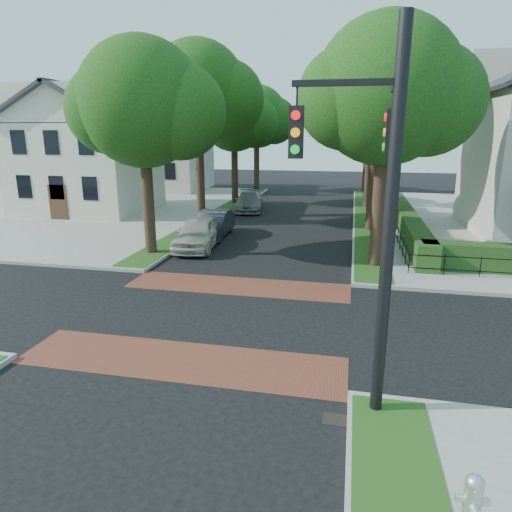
% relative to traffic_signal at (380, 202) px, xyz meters
% --- Properties ---
extents(ground, '(120.00, 120.00, 0.00)m').
position_rel_traffic_signal_xyz_m(ground, '(-4.89, 4.41, -4.71)').
color(ground, black).
rests_on(ground, ground).
extents(sidewalk_nw, '(30.00, 30.00, 0.15)m').
position_rel_traffic_signal_xyz_m(sidewalk_nw, '(-24.39, 23.41, -4.63)').
color(sidewalk_nw, gray).
rests_on(sidewalk_nw, ground).
extents(crosswalk_far, '(9.00, 2.20, 0.01)m').
position_rel_traffic_signal_xyz_m(crosswalk_far, '(-4.89, 7.61, -4.70)').
color(crosswalk_far, brown).
rests_on(crosswalk_far, ground).
extents(crosswalk_near, '(9.00, 2.20, 0.01)m').
position_rel_traffic_signal_xyz_m(crosswalk_near, '(-4.89, 1.21, -4.70)').
color(crosswalk_near, brown).
rests_on(crosswalk_near, ground).
extents(storm_drain, '(0.65, 0.45, 0.01)m').
position_rel_traffic_signal_xyz_m(storm_drain, '(-0.59, -0.59, -4.70)').
color(storm_drain, black).
rests_on(storm_drain, ground).
extents(grass_strip_ne, '(1.60, 29.80, 0.02)m').
position_rel_traffic_signal_xyz_m(grass_strip_ne, '(0.51, 23.51, -4.55)').
color(grass_strip_ne, '#1C4D16').
rests_on(grass_strip_ne, sidewalk_ne).
extents(grass_strip_nw, '(1.60, 29.80, 0.02)m').
position_rel_traffic_signal_xyz_m(grass_strip_nw, '(-10.29, 23.51, -4.55)').
color(grass_strip_nw, '#1C4D16').
rests_on(grass_strip_nw, sidewalk_nw).
extents(tree_right_near, '(7.75, 6.67, 10.66)m').
position_rel_traffic_signal_xyz_m(tree_right_near, '(0.72, 11.65, 2.92)').
color(tree_right_near, black).
rests_on(tree_right_near, sidewalk_ne).
extents(tree_right_mid, '(8.25, 7.09, 11.22)m').
position_rel_traffic_signal_xyz_m(tree_right_mid, '(0.72, 19.66, 3.28)').
color(tree_right_mid, black).
rests_on(tree_right_mid, sidewalk_ne).
extents(tree_right_far, '(7.25, 6.23, 9.74)m').
position_rel_traffic_signal_xyz_m(tree_right_far, '(0.71, 28.64, 2.20)').
color(tree_right_far, black).
rests_on(tree_right_far, sidewalk_ne).
extents(tree_right_back, '(7.50, 6.45, 10.20)m').
position_rel_traffic_signal_xyz_m(tree_right_back, '(0.72, 37.64, 2.56)').
color(tree_right_back, black).
rests_on(tree_right_back, sidewalk_ne).
extents(tree_left_near, '(7.50, 6.45, 10.20)m').
position_rel_traffic_signal_xyz_m(tree_left_near, '(-10.28, 11.64, 2.56)').
color(tree_left_near, black).
rests_on(tree_left_near, sidewalk_nw).
extents(tree_left_mid, '(8.00, 6.88, 11.48)m').
position_rel_traffic_signal_xyz_m(tree_left_mid, '(-10.28, 19.66, 3.64)').
color(tree_left_mid, black).
rests_on(tree_left_mid, sidewalk_nw).
extents(tree_left_far, '(7.00, 6.02, 9.86)m').
position_rel_traffic_signal_xyz_m(tree_left_far, '(-10.29, 28.63, 2.41)').
color(tree_left_far, black).
rests_on(tree_left_far, sidewalk_nw).
extents(tree_left_back, '(7.75, 6.66, 10.44)m').
position_rel_traffic_signal_xyz_m(tree_left_back, '(-10.28, 37.65, 2.70)').
color(tree_left_back, black).
rests_on(tree_left_back, sidewalk_nw).
extents(hedge_main_road, '(1.00, 18.00, 1.20)m').
position_rel_traffic_signal_xyz_m(hedge_main_road, '(2.81, 19.41, -3.96)').
color(hedge_main_road, '#1C3B14').
rests_on(hedge_main_road, sidewalk_ne).
extents(fence_main_road, '(0.06, 18.00, 0.90)m').
position_rel_traffic_signal_xyz_m(fence_main_road, '(2.01, 19.41, -4.11)').
color(fence_main_road, black).
rests_on(fence_main_road, sidewalk_ne).
extents(house_left_near, '(10.00, 9.00, 10.14)m').
position_rel_traffic_signal_xyz_m(house_left_near, '(-20.38, 22.41, 0.33)').
color(house_left_near, beige).
rests_on(house_left_near, sidewalk_nw).
extents(house_left_far, '(10.00, 9.00, 10.14)m').
position_rel_traffic_signal_xyz_m(house_left_far, '(-20.38, 36.41, 0.33)').
color(house_left_far, beige).
rests_on(house_left_far, sidewalk_nw).
extents(traffic_signal, '(2.17, 2.00, 8.00)m').
position_rel_traffic_signal_xyz_m(traffic_signal, '(0.00, 0.00, 0.00)').
color(traffic_signal, black).
rests_on(traffic_signal, sidewalk_se).
extents(parked_car_front, '(2.38, 5.05, 1.67)m').
position_rel_traffic_signal_xyz_m(parked_car_front, '(-8.49, 13.20, -3.87)').
color(parked_car_front, beige).
rests_on(parked_car_front, ground).
extents(parked_car_middle, '(1.87, 4.77, 1.55)m').
position_rel_traffic_signal_xyz_m(parked_car_middle, '(-8.49, 16.01, -3.93)').
color(parked_car_middle, black).
rests_on(parked_car_middle, ground).
extents(parked_car_rear, '(2.86, 5.35, 1.47)m').
position_rel_traffic_signal_xyz_m(parked_car_rear, '(-8.49, 25.44, -3.97)').
color(parked_car_rear, gray).
rests_on(parked_car_rear, ground).
extents(fire_hydrant, '(0.51, 0.50, 0.99)m').
position_rel_traffic_signal_xyz_m(fire_hydrant, '(1.50, -3.14, -4.09)').
color(fire_hydrant, silver).
rests_on(fire_hydrant, sidewalk_se).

